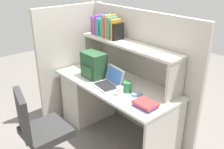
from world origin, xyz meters
TOP-DOWN VIEW (x-y plane):
  - ground_plane at (0.00, 0.00)m, footprint 8.00×8.00m
  - desk at (-0.39, 0.00)m, footprint 1.60×0.70m
  - cubicle_partition_rear at (0.00, 0.38)m, footprint 1.84×0.05m
  - cubicle_partition_left at (-0.85, -0.05)m, footprint 0.05×1.06m
  - overhead_hutch at (0.00, 0.20)m, footprint 1.44×0.28m
  - reference_books_on_shelf at (-0.39, 0.20)m, footprint 0.46×0.17m
  - laptop at (0.03, -0.12)m, footprint 0.34×0.30m
  - backpack at (-0.32, -0.08)m, footprint 0.30×0.22m
  - computer_mouse at (0.40, -0.04)m, footprint 0.09×0.12m
  - paper_cup at (0.27, -0.17)m, footprint 0.08×0.08m
  - snack_canister at (0.26, -0.06)m, footprint 0.10×0.10m
  - desk_book_stack at (0.62, -0.14)m, footprint 0.23×0.17m
  - office_chair at (-0.04, -0.98)m, footprint 0.52×0.53m

SIDE VIEW (x-z plane):
  - ground_plane at x=0.00m, z-range 0.00..0.00m
  - office_chair at x=-0.04m, z-range -0.07..0.86m
  - desk at x=-0.39m, z-range 0.04..0.77m
  - computer_mouse at x=0.40m, z-range 0.73..0.76m
  - desk_book_stack at x=0.62m, z-range 0.73..0.79m
  - cubicle_partition_rear at x=0.00m, z-range 0.00..1.55m
  - cubicle_partition_left at x=-0.85m, z-range 0.00..1.55m
  - paper_cup at x=0.27m, z-range 0.73..0.83m
  - laptop at x=0.03m, z-range 0.67..0.89m
  - snack_canister at x=0.26m, z-range 0.73..0.85m
  - backpack at x=-0.32m, z-range 0.73..1.04m
  - overhead_hutch at x=0.00m, z-range 0.86..1.31m
  - reference_books_on_shelf at x=-0.39m, z-range 1.16..1.45m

